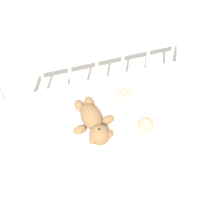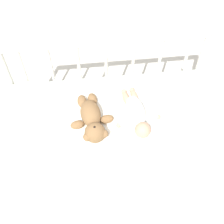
% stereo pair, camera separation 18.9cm
% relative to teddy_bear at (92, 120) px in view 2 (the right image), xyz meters
% --- Properties ---
extents(ground_plane, '(12.00, 12.00, 0.00)m').
position_rel_teddy_bear_xyz_m(ground_plane, '(0.13, 0.04, -0.55)').
color(ground_plane, silver).
extents(crib_mattress, '(1.33, 0.67, 0.49)m').
position_rel_teddy_bear_xyz_m(crib_mattress, '(0.13, 0.04, -0.30)').
color(crib_mattress, silver).
rests_on(crib_mattress, ground_plane).
extents(crib_rail, '(1.33, 0.04, 0.81)m').
position_rel_teddy_bear_xyz_m(crib_rail, '(0.13, 0.40, 0.03)').
color(crib_rail, beige).
rests_on(crib_rail, ground_plane).
extents(blanket, '(0.78, 0.52, 0.01)m').
position_rel_teddy_bear_xyz_m(blanket, '(0.15, 0.04, -0.05)').
color(blanket, white).
rests_on(blanket, crib_mattress).
extents(teddy_bear, '(0.27, 0.38, 0.13)m').
position_rel_teddy_bear_xyz_m(teddy_bear, '(0.00, 0.00, 0.00)').
color(teddy_bear, olive).
rests_on(teddy_bear, crib_mattress).
extents(baby, '(0.30, 0.39, 0.10)m').
position_rel_teddy_bear_xyz_m(baby, '(0.28, 0.02, -0.01)').
color(baby, white).
rests_on(baby, crib_mattress).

